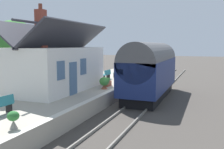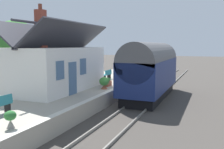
{
  "view_description": "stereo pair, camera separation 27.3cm",
  "coord_description": "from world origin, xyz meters",
  "px_view_note": "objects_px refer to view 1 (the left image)",
  "views": [
    {
      "loc": [
        -16.33,
        -5.13,
        4.12
      ],
      "look_at": [
        0.81,
        1.5,
        1.94
      ],
      "focal_mm": 40.13,
      "sensor_mm": 36.0,
      "label": 1
    },
    {
      "loc": [
        -16.23,
        -5.39,
        4.12
      ],
      "look_at": [
        0.81,
        1.5,
        1.94
      ],
      "focal_mm": 40.13,
      "sensor_mm": 36.0,
      "label": 2
    }
  ],
  "objects_px": {
    "tree_far_right": "(14,43)",
    "bench_platform_end": "(0,105)",
    "bench_near_building": "(106,74)",
    "planter_bench_left": "(108,82)",
    "bench_by_lamp": "(118,72)",
    "bench_mid_platform": "(128,68)",
    "train": "(150,69)",
    "planter_under_sign": "(13,119)",
    "station_building": "(56,67)",
    "planter_by_door": "(104,83)",
    "lamp_post_platform": "(136,52)",
    "planter_edge_far": "(140,70)"
  },
  "relations": [
    {
      "from": "planter_by_door",
      "to": "bench_platform_end",
      "type": "bearing_deg",
      "value": 168.12
    },
    {
      "from": "bench_by_lamp",
      "to": "bench_platform_end",
      "type": "xyz_separation_m",
      "value": [
        -14.89,
        0.25,
        0.0
      ]
    },
    {
      "from": "bench_near_building",
      "to": "lamp_post_platform",
      "type": "relative_size",
      "value": 0.41
    },
    {
      "from": "train",
      "to": "planter_edge_far",
      "type": "xyz_separation_m",
      "value": [
        6.34,
        2.51,
        -0.73
      ]
    },
    {
      "from": "train",
      "to": "station_building",
      "type": "distance_m",
      "value": 7.22
    },
    {
      "from": "bench_mid_platform",
      "to": "lamp_post_platform",
      "type": "relative_size",
      "value": 0.41
    },
    {
      "from": "planter_by_door",
      "to": "tree_far_right",
      "type": "distance_m",
      "value": 9.88
    },
    {
      "from": "bench_by_lamp",
      "to": "bench_mid_platform",
      "type": "xyz_separation_m",
      "value": [
        4.14,
        0.27,
        0.0
      ]
    },
    {
      "from": "train",
      "to": "planter_under_sign",
      "type": "xyz_separation_m",
      "value": [
        -12.02,
        2.59,
        -0.88
      ]
    },
    {
      "from": "bench_mid_platform",
      "to": "planter_bench_left",
      "type": "bearing_deg",
      "value": -171.37
    },
    {
      "from": "train",
      "to": "planter_bench_left",
      "type": "bearing_deg",
      "value": 116.38
    },
    {
      "from": "station_building",
      "to": "planter_by_door",
      "type": "distance_m",
      "value": 3.61
    },
    {
      "from": "train",
      "to": "station_building",
      "type": "relative_size",
      "value": 1.12
    },
    {
      "from": "bench_platform_end",
      "to": "bench_near_building",
      "type": "bearing_deg",
      "value": 0.51
    },
    {
      "from": "planter_bench_left",
      "to": "bench_by_lamp",
      "type": "bearing_deg",
      "value": 12.18
    },
    {
      "from": "lamp_post_platform",
      "to": "station_building",
      "type": "bearing_deg",
      "value": 164.28
    },
    {
      "from": "bench_platform_end",
      "to": "lamp_post_platform",
      "type": "relative_size",
      "value": 0.41
    },
    {
      "from": "planter_bench_left",
      "to": "planter_by_door",
      "type": "xyz_separation_m",
      "value": [
        -1.29,
        -0.24,
        0.16
      ]
    },
    {
      "from": "bench_mid_platform",
      "to": "tree_far_right",
      "type": "bearing_deg",
      "value": 141.61
    },
    {
      "from": "planter_bench_left",
      "to": "lamp_post_platform",
      "type": "height_order",
      "value": "lamp_post_platform"
    },
    {
      "from": "planter_under_sign",
      "to": "planter_bench_left",
      "type": "distance_m",
      "value": 10.54
    },
    {
      "from": "planter_by_door",
      "to": "planter_under_sign",
      "type": "bearing_deg",
      "value": -179.0
    },
    {
      "from": "bench_platform_end",
      "to": "bench_mid_platform",
      "type": "bearing_deg",
      "value": 0.08
    },
    {
      "from": "bench_by_lamp",
      "to": "planter_edge_far",
      "type": "relative_size",
      "value": 1.36
    },
    {
      "from": "planter_under_sign",
      "to": "lamp_post_platform",
      "type": "distance_m",
      "value": 18.28
    },
    {
      "from": "train",
      "to": "bench_mid_platform",
      "type": "distance_m",
      "value": 9.39
    },
    {
      "from": "train",
      "to": "lamp_post_platform",
      "type": "distance_m",
      "value": 6.89
    },
    {
      "from": "station_building",
      "to": "planter_by_door",
      "type": "xyz_separation_m",
      "value": [
        1.47,
        -3.08,
        -1.16
      ]
    },
    {
      "from": "bench_platform_end",
      "to": "planter_bench_left",
      "type": "distance_m",
      "value": 9.43
    },
    {
      "from": "bench_mid_platform",
      "to": "station_building",
      "type": "bearing_deg",
      "value": 173.74
    },
    {
      "from": "train",
      "to": "bench_mid_platform",
      "type": "xyz_separation_m",
      "value": [
        8.23,
        4.46,
        -0.8
      ]
    },
    {
      "from": "bench_by_lamp",
      "to": "planter_bench_left",
      "type": "height_order",
      "value": "bench_by_lamp"
    },
    {
      "from": "bench_platform_end",
      "to": "tree_far_right",
      "type": "xyz_separation_m",
      "value": [
        9.4,
        7.66,
        2.89
      ]
    },
    {
      "from": "train",
      "to": "planter_under_sign",
      "type": "height_order",
      "value": "train"
    },
    {
      "from": "tree_far_right",
      "to": "bench_platform_end",
      "type": "bearing_deg",
      "value": -140.84
    },
    {
      "from": "planter_bench_left",
      "to": "bench_near_building",
      "type": "bearing_deg",
      "value": 24.0
    },
    {
      "from": "planter_under_sign",
      "to": "bench_platform_end",
      "type": "bearing_deg",
      "value": 56.73
    },
    {
      "from": "planter_bench_left",
      "to": "planter_by_door",
      "type": "height_order",
      "value": "planter_by_door"
    },
    {
      "from": "planter_bench_left",
      "to": "planter_by_door",
      "type": "bearing_deg",
      "value": -169.39
    },
    {
      "from": "bench_platform_end",
      "to": "planter_under_sign",
      "type": "relative_size",
      "value": 2.04
    },
    {
      "from": "station_building",
      "to": "lamp_post_platform",
      "type": "height_order",
      "value": "station_building"
    },
    {
      "from": "bench_platform_end",
      "to": "train",
      "type": "bearing_deg",
      "value": -22.33
    },
    {
      "from": "bench_by_lamp",
      "to": "bench_near_building",
      "type": "relative_size",
      "value": 1.01
    },
    {
      "from": "bench_near_building",
      "to": "tree_far_right",
      "type": "xyz_separation_m",
      "value": [
        -3.43,
        7.54,
        2.89
      ]
    },
    {
      "from": "train",
      "to": "bench_platform_end",
      "type": "distance_m",
      "value": 11.71
    },
    {
      "from": "planter_by_door",
      "to": "station_building",
      "type": "bearing_deg",
      "value": 115.56
    },
    {
      "from": "train",
      "to": "bench_mid_platform",
      "type": "bearing_deg",
      "value": 28.49
    },
    {
      "from": "planter_under_sign",
      "to": "tree_far_right",
      "type": "xyz_separation_m",
      "value": [
        10.61,
        9.51,
        2.97
      ]
    },
    {
      "from": "bench_by_lamp",
      "to": "tree_far_right",
      "type": "xyz_separation_m",
      "value": [
        -5.49,
        7.9,
        2.89
      ]
    },
    {
      "from": "bench_near_building",
      "to": "planter_bench_left",
      "type": "height_order",
      "value": "bench_near_building"
    }
  ]
}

